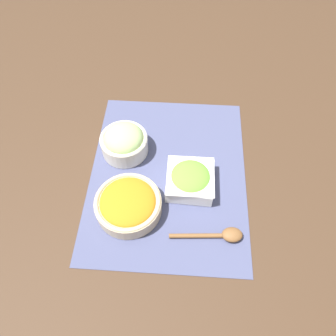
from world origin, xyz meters
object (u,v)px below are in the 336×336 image
(cucumber_bowl, at_px, (124,141))
(wooden_spoon, at_px, (222,235))
(lettuce_bowl, at_px, (190,179))
(carrot_bowl, at_px, (128,204))

(cucumber_bowl, relative_size, wooden_spoon, 0.73)
(lettuce_bowl, xyz_separation_m, cucumber_bowl, (-0.11, -0.20, 0.01))
(lettuce_bowl, bearing_deg, wooden_spoon, 29.94)
(carrot_bowl, distance_m, wooden_spoon, 0.26)
(lettuce_bowl, height_order, wooden_spoon, lettuce_bowl)
(lettuce_bowl, bearing_deg, cucumber_bowl, -119.30)
(cucumber_bowl, distance_m, carrot_bowl, 0.21)
(lettuce_bowl, relative_size, carrot_bowl, 0.75)
(cucumber_bowl, bearing_deg, carrot_bowl, 10.67)
(lettuce_bowl, distance_m, wooden_spoon, 0.18)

